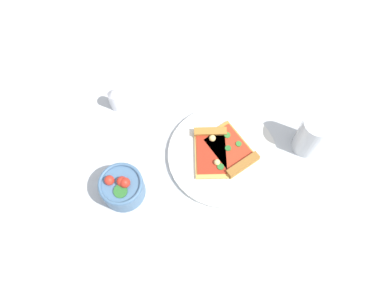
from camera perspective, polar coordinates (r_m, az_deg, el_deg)
name	(u,v)px	position (r m, az deg, el deg)	size (l,w,h in m)	color
ground_plane	(216,156)	(0.99, 3.57, -1.75)	(2.40, 2.40, 0.00)	silver
plate	(222,155)	(0.99, 4.47, -1.60)	(0.28, 0.28, 0.01)	white
pizza_slice_near	(211,149)	(0.98, 2.83, -0.73)	(0.15, 0.15, 0.02)	#E5B256
pizza_slice_far	(232,152)	(0.98, 5.83, -1.15)	(0.14, 0.10, 0.02)	gold
salad_bowl	(122,187)	(0.94, -10.20, -6.24)	(0.10, 0.10, 0.08)	#4C7299
soda_glass	(311,136)	(0.99, 17.02, 1.15)	(0.07, 0.07, 0.13)	silver
pepper_shaker	(115,99)	(1.04, -11.27, 6.42)	(0.03, 0.03, 0.07)	silver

